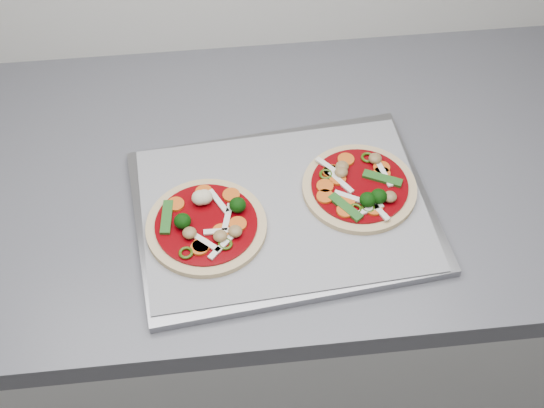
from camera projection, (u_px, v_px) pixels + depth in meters
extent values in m
cube|color=beige|center=(509.00, 305.00, 1.55)|extent=(3.60, 0.60, 0.86)
cube|color=gray|center=(284.00, 212.00, 1.09)|extent=(0.45, 0.35, 0.01)
cube|color=gray|center=(284.00, 208.00, 1.09)|extent=(0.42, 0.32, 0.00)
cylinder|color=tan|center=(206.00, 227.00, 1.06)|extent=(0.20, 0.20, 0.01)
cylinder|color=#720207|center=(206.00, 224.00, 1.05)|extent=(0.17, 0.17, 0.00)
cube|color=white|center=(206.00, 242.00, 1.03)|extent=(0.04, 0.04, 0.00)
cube|color=white|center=(227.00, 217.00, 1.06)|extent=(0.02, 0.05, 0.00)
torus|color=#2C470B|center=(225.00, 244.00, 1.03)|extent=(0.02, 0.02, 0.00)
ellipsoid|color=black|center=(183.00, 221.00, 1.04)|extent=(0.03, 0.03, 0.02)
cube|color=#275E1F|center=(167.00, 217.00, 1.06)|extent=(0.02, 0.06, 0.00)
cube|color=white|center=(221.00, 247.00, 1.02)|extent=(0.04, 0.04, 0.00)
cylinder|color=#CB6213|center=(200.00, 248.00, 1.02)|extent=(0.03, 0.03, 0.00)
torus|color=#2C470B|center=(186.00, 253.00, 1.02)|extent=(0.03, 0.03, 0.00)
cylinder|color=#CB6213|center=(201.00, 245.00, 1.03)|extent=(0.03, 0.03, 0.00)
ellipsoid|color=olive|center=(220.00, 236.00, 1.03)|extent=(0.03, 0.03, 0.01)
ellipsoid|color=olive|center=(189.00, 233.00, 1.03)|extent=(0.02, 0.02, 0.01)
cylinder|color=#CB6213|center=(221.00, 231.00, 1.04)|extent=(0.04, 0.04, 0.00)
cylinder|color=#CB6213|center=(204.00, 192.00, 1.09)|extent=(0.03, 0.03, 0.00)
ellipsoid|color=black|center=(238.00, 205.00, 1.06)|extent=(0.03, 0.03, 0.02)
cube|color=white|center=(221.00, 231.00, 1.04)|extent=(0.05, 0.01, 0.00)
cylinder|color=#CB6213|center=(231.00, 195.00, 1.08)|extent=(0.03, 0.03, 0.00)
cylinder|color=#CB6213|center=(176.00, 204.00, 1.07)|extent=(0.03, 0.03, 0.00)
cylinder|color=#CB6213|center=(238.00, 224.00, 1.05)|extent=(0.03, 0.03, 0.00)
ellipsoid|color=beige|center=(200.00, 198.00, 1.07)|extent=(0.03, 0.03, 0.02)
ellipsoid|color=olive|center=(235.00, 231.00, 1.04)|extent=(0.03, 0.03, 0.01)
cube|color=white|center=(218.00, 201.00, 1.07)|extent=(0.03, 0.05, 0.00)
ellipsoid|color=beige|center=(204.00, 197.00, 1.07)|extent=(0.03, 0.03, 0.02)
cylinder|color=tan|center=(359.00, 188.00, 1.10)|extent=(0.21, 0.21, 0.01)
cylinder|color=#720207|center=(360.00, 185.00, 1.10)|extent=(0.18, 0.18, 0.00)
cube|color=white|center=(368.00, 210.00, 1.06)|extent=(0.05, 0.02, 0.00)
cube|color=white|center=(341.00, 182.00, 1.10)|extent=(0.03, 0.04, 0.00)
ellipsoid|color=black|center=(379.00, 196.00, 1.07)|extent=(0.03, 0.03, 0.02)
ellipsoid|color=olive|center=(341.00, 172.00, 1.10)|extent=(0.03, 0.03, 0.01)
cylinder|color=#CB6213|center=(382.00, 168.00, 1.12)|extent=(0.03, 0.03, 0.00)
cylinder|color=#CB6213|center=(338.00, 179.00, 1.10)|extent=(0.03, 0.03, 0.00)
cylinder|color=#CB6213|center=(325.00, 186.00, 1.09)|extent=(0.03, 0.03, 0.00)
cylinder|color=#CB6213|center=(332.00, 171.00, 1.11)|extent=(0.03, 0.03, 0.00)
torus|color=#2C470B|center=(355.00, 209.00, 1.07)|extent=(0.03, 0.03, 0.00)
torus|color=#2C470B|center=(368.00, 157.00, 1.13)|extent=(0.02, 0.02, 0.00)
cube|color=white|center=(329.00, 167.00, 1.12)|extent=(0.04, 0.04, 0.00)
cube|color=#275E1F|center=(346.00, 207.00, 1.07)|extent=(0.05, 0.06, 0.00)
cube|color=white|center=(384.00, 174.00, 1.11)|extent=(0.02, 0.05, 0.00)
cylinder|color=#CB6213|center=(382.00, 174.00, 1.11)|extent=(0.03, 0.03, 0.00)
cylinder|color=#CB6213|center=(331.00, 172.00, 1.11)|extent=(0.03, 0.03, 0.00)
cube|color=white|center=(350.00, 197.00, 1.08)|extent=(0.05, 0.03, 0.00)
cylinder|color=#CB6213|center=(325.00, 197.00, 1.08)|extent=(0.03, 0.03, 0.00)
ellipsoid|color=olive|center=(342.00, 166.00, 1.11)|extent=(0.03, 0.03, 0.01)
cylinder|color=#CB6213|center=(374.00, 208.00, 1.07)|extent=(0.03, 0.03, 0.00)
cylinder|color=#CB6213|center=(346.00, 203.00, 1.07)|extent=(0.03, 0.03, 0.00)
cylinder|color=#CB6213|center=(345.00, 211.00, 1.06)|extent=(0.04, 0.04, 0.00)
ellipsoid|color=olive|center=(390.00, 197.00, 1.07)|extent=(0.03, 0.03, 0.01)
torus|color=#2C470B|center=(326.00, 174.00, 1.11)|extent=(0.03, 0.03, 0.00)
cylinder|color=#CB6213|center=(346.00, 160.00, 1.13)|extent=(0.04, 0.04, 0.00)
ellipsoid|color=black|center=(368.00, 200.00, 1.07)|extent=(0.03, 0.03, 0.02)
cube|color=#275E1F|center=(382.00, 178.00, 1.10)|extent=(0.06, 0.04, 0.00)
cube|color=white|center=(377.00, 209.00, 1.07)|extent=(0.03, 0.05, 0.00)
torus|color=#2C470B|center=(368.00, 208.00, 1.07)|extent=(0.03, 0.03, 0.00)
ellipsoid|color=olive|center=(375.00, 158.00, 1.12)|extent=(0.02, 0.02, 0.01)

